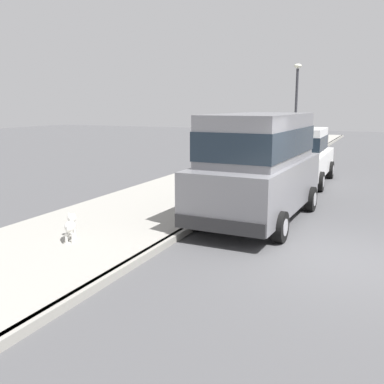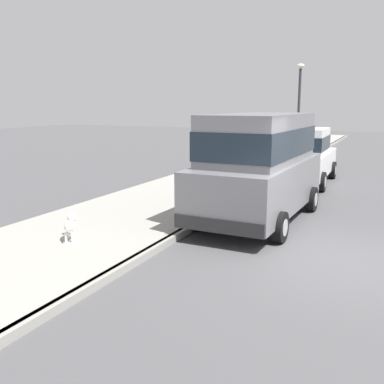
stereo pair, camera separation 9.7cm
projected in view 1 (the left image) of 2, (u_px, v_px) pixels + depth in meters
ground_plane at (340, 260)px, 7.97m from camera, size 80.00×80.00×0.00m
curb at (179, 235)px, 9.24m from camera, size 0.16×64.00×0.14m
sidewalk at (107, 225)px, 9.96m from camera, size 3.60×64.00×0.14m
car_grey_van at (259, 162)px, 10.42m from camera, size 2.25×4.96×2.52m
car_white_sedan at (300, 155)px, 15.54m from camera, size 2.09×4.63×1.92m
dog_white at (70, 225)px, 8.63m from camera, size 0.45×0.67×0.49m
street_lamp at (296, 100)px, 20.75m from camera, size 0.36×0.36×4.42m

